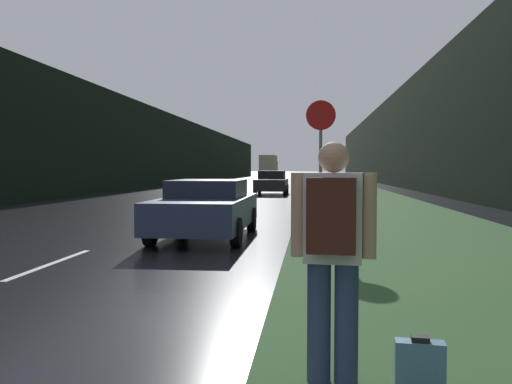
{
  "coord_description": "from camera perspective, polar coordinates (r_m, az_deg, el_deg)",
  "views": [
    {
      "loc": [
        4.45,
        -0.62,
        1.65
      ],
      "look_at": [
        2.81,
        15.47,
        0.94
      ],
      "focal_mm": 38.0,
      "sensor_mm": 36.0,
      "label": 1
    }
  ],
  "objects": [
    {
      "name": "delivery_truck",
      "position": [
        82.62,
        1.36,
        2.67
      ],
      "size": [
        2.46,
        8.89,
        3.59
      ],
      "color": "#6E684F",
      "rests_on": "ground_plane"
    },
    {
      "name": "grass_verge",
      "position": [
        40.73,
        9.36,
        0.17
      ],
      "size": [
        6.0,
        240.0,
        0.02
      ],
      "primitive_type": "cube",
      "color": "#33562D",
      "rests_on": "ground_plane"
    },
    {
      "name": "lane_stripe_f",
      "position": [
        37.17,
        -1.06,
        -0.03
      ],
      "size": [
        0.12,
        3.0,
        0.01
      ],
      "primitive_type": "cube",
      "color": "silver",
      "rests_on": "ground_plane"
    },
    {
      "name": "lane_stripe_d",
      "position": [
        23.35,
        -5.18,
        -1.54
      ],
      "size": [
        0.12,
        3.0,
        0.01
      ],
      "primitive_type": "cube",
      "color": "silver",
      "rests_on": "ground_plane"
    },
    {
      "name": "car_passing_far",
      "position": [
        34.03,
        1.66,
        0.99
      ],
      "size": [
        2.0,
        4.45,
        1.5
      ],
      "rotation": [
        0.0,
        0.0,
        3.14
      ],
      "color": "black",
      "rests_on": "ground_plane"
    },
    {
      "name": "suitcase",
      "position": [
        4.35,
        16.86,
        -17.12
      ],
      "size": [
        0.37,
        0.18,
        0.42
      ],
      "rotation": [
        0.0,
        0.0,
        -0.1
      ],
      "color": "teal",
      "rests_on": "ground_plane"
    },
    {
      "name": "treeline_near_side",
      "position": [
        51.4,
        15.42,
        5.37
      ],
      "size": [
        2.0,
        140.0,
        8.6
      ],
      "primitive_type": "cube",
      "color": "black",
      "rests_on": "ground_plane"
    },
    {
      "name": "lane_stripe_c",
      "position": [
        16.56,
        -9.82,
        -3.22
      ],
      "size": [
        0.12,
        3.0,
        0.01
      ],
      "primitive_type": "cube",
      "color": "silver",
      "rests_on": "ground_plane"
    },
    {
      "name": "hitchhiker_with_backpack",
      "position": [
        4.1,
        8.08,
        -5.77
      ],
      "size": [
        0.64,
        0.46,
        1.85
      ],
      "rotation": [
        0.0,
        0.0,
        -0.1
      ],
      "color": "navy",
      "rests_on": "ground_plane"
    },
    {
      "name": "lane_stripe_e",
      "position": [
        30.24,
        -2.65,
        -0.61
      ],
      "size": [
        0.12,
        3.0,
        0.01
      ],
      "primitive_type": "cube",
      "color": "silver",
      "rests_on": "ground_plane"
    },
    {
      "name": "lane_stripe_b",
      "position": [
        10.06,
        -20.71,
        -7.06
      ],
      "size": [
        0.12,
        3.0,
        0.01
      ],
      "primitive_type": "cube",
      "color": "silver",
      "rests_on": "ground_plane"
    },
    {
      "name": "car_passing_near",
      "position": [
        12.89,
        -5.24,
        -1.69
      ],
      "size": [
        2.04,
        4.69,
        1.37
      ],
      "rotation": [
        0.0,
        0.0,
        3.14
      ],
      "color": "#2D3856",
      "rests_on": "ground_plane"
    },
    {
      "name": "stop_sign",
      "position": [
        12.21,
        6.82,
        3.73
      ],
      "size": [
        0.66,
        0.07,
        3.16
      ],
      "color": "slate",
      "rests_on": "ground_plane"
    },
    {
      "name": "treeline_far_side",
      "position": [
        52.67,
        -10.1,
        4.44
      ],
      "size": [
        2.0,
        140.0,
        6.91
      ],
      "primitive_type": "cube",
      "color": "black",
      "rests_on": "ground_plane"
    }
  ]
}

